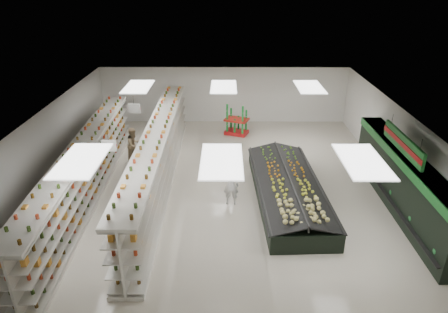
{
  "coord_description": "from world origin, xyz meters",
  "views": [
    {
      "loc": [
        0.13,
        -14.23,
        8.05
      ],
      "look_at": [
        0.04,
        0.07,
        1.4
      ],
      "focal_mm": 32.0,
      "sensor_mm": 36.0,
      "label": 1
    }
  ],
  "objects_px": {
    "produce_island": "(288,188)",
    "soda_endcap": "(237,121)",
    "shopper_background": "(134,145)",
    "gondola_center": "(159,159)",
    "shopper_main": "(231,185)",
    "gondola_left": "(86,174)"
  },
  "relations": [
    {
      "from": "soda_endcap",
      "to": "shopper_main",
      "type": "relative_size",
      "value": 0.99
    },
    {
      "from": "gondola_center",
      "to": "soda_endcap",
      "type": "bearing_deg",
      "value": 58.33
    },
    {
      "from": "gondola_center",
      "to": "shopper_main",
      "type": "bearing_deg",
      "value": -30.74
    },
    {
      "from": "produce_island",
      "to": "gondola_center",
      "type": "bearing_deg",
      "value": 165.49
    },
    {
      "from": "produce_island",
      "to": "soda_endcap",
      "type": "relative_size",
      "value": 4.43
    },
    {
      "from": "gondola_center",
      "to": "produce_island",
      "type": "bearing_deg",
      "value": -15.08
    },
    {
      "from": "produce_island",
      "to": "shopper_main",
      "type": "xyz_separation_m",
      "value": [
        -2.2,
        -0.38,
        0.33
      ]
    },
    {
      "from": "gondola_center",
      "to": "soda_endcap",
      "type": "height_order",
      "value": "gondola_center"
    },
    {
      "from": "gondola_left",
      "to": "shopper_main",
      "type": "bearing_deg",
      "value": -7.24
    },
    {
      "from": "gondola_center",
      "to": "produce_island",
      "type": "xyz_separation_m",
      "value": [
        5.13,
        -1.33,
        -0.61
      ]
    },
    {
      "from": "gondola_center",
      "to": "shopper_background",
      "type": "height_order",
      "value": "gondola_center"
    },
    {
      "from": "soda_endcap",
      "to": "shopper_main",
      "type": "distance_m",
      "value": 7.2
    },
    {
      "from": "gondola_left",
      "to": "shopper_main",
      "type": "height_order",
      "value": "gondola_left"
    },
    {
      "from": "shopper_main",
      "to": "shopper_background",
      "type": "distance_m",
      "value": 5.78
    },
    {
      "from": "produce_island",
      "to": "shopper_background",
      "type": "distance_m",
      "value": 7.43
    },
    {
      "from": "produce_island",
      "to": "soda_endcap",
      "type": "xyz_separation_m",
      "value": [
        -1.82,
        6.81,
        0.29
      ]
    },
    {
      "from": "gondola_center",
      "to": "soda_endcap",
      "type": "xyz_separation_m",
      "value": [
        3.31,
        5.48,
        -0.31
      ]
    },
    {
      "from": "gondola_left",
      "to": "shopper_background",
      "type": "distance_m",
      "value": 3.47
    },
    {
      "from": "shopper_main",
      "to": "shopper_background",
      "type": "bearing_deg",
      "value": -34.6
    },
    {
      "from": "produce_island",
      "to": "shopper_background",
      "type": "xyz_separation_m",
      "value": [
        -6.61,
        3.36,
        0.35
      ]
    },
    {
      "from": "shopper_main",
      "to": "shopper_background",
      "type": "relative_size",
      "value": 0.96
    },
    {
      "from": "produce_island",
      "to": "shopper_background",
      "type": "height_order",
      "value": "shopper_background"
    }
  ]
}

